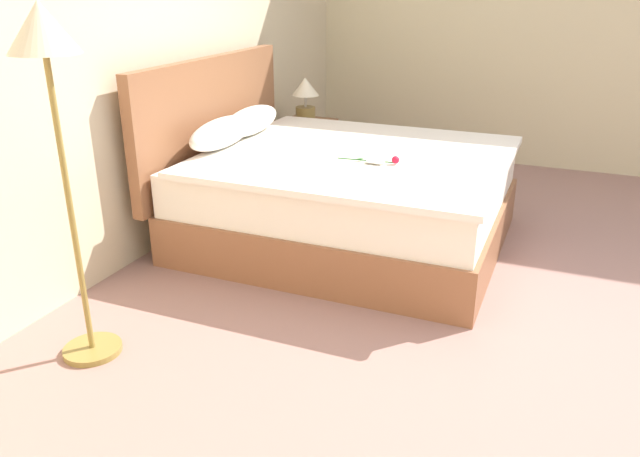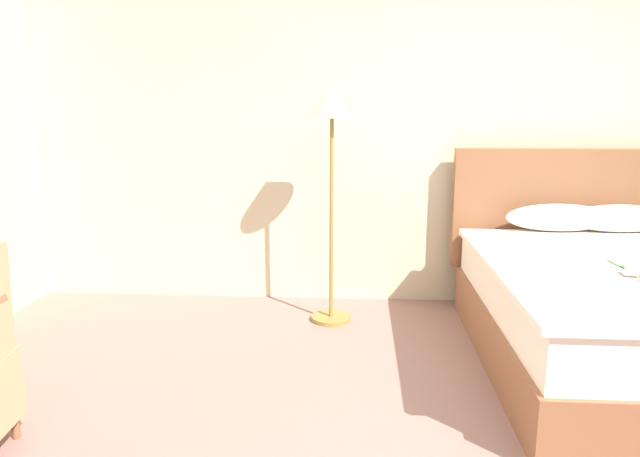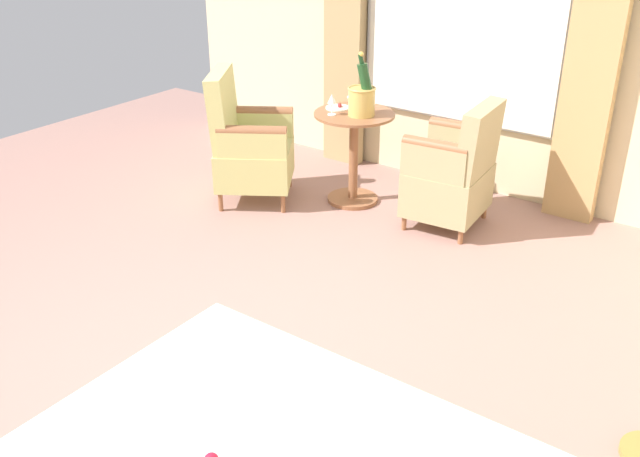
{
  "view_description": "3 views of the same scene",
  "coord_description": "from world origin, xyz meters",
  "px_view_note": "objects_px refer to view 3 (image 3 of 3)",
  "views": [
    {
      "loc": [
        -2.93,
        0.12,
        1.71
      ],
      "look_at": [
        -0.8,
        1.0,
        0.78
      ],
      "focal_mm": 35.0,
      "sensor_mm": 36.0,
      "label": 1
    },
    {
      "loc": [
        -0.76,
        -1.7,
        1.48
      ],
      "look_at": [
        -0.94,
        0.97,
        0.92
      ],
      "focal_mm": 32.0,
      "sensor_mm": 36.0,
      "label": 2
    },
    {
      "loc": [
        1.82,
        2.36,
        2.28
      ],
      "look_at": [
        -0.59,
        0.62,
        0.82
      ],
      "focal_mm": 40.0,
      "sensor_mm": 36.0,
      "label": 3
    }
  ],
  "objects_px": {
    "wine_glass_near_edge": "(332,100)",
    "snack_plate": "(338,107)",
    "armchair_facing_bed": "(248,145)",
    "armchair_by_window": "(454,173)",
    "side_table_round": "(354,151)",
    "wine_glass_near_bucket": "(352,94)",
    "champagne_bucket": "(362,97)"
  },
  "relations": [
    {
      "from": "snack_plate",
      "to": "armchair_facing_bed",
      "type": "distance_m",
      "value": 0.75
    },
    {
      "from": "side_table_round",
      "to": "armchair_by_window",
      "type": "height_order",
      "value": "armchair_by_window"
    },
    {
      "from": "wine_glass_near_edge",
      "to": "snack_plate",
      "type": "distance_m",
      "value": 0.2
    },
    {
      "from": "wine_glass_near_bucket",
      "to": "armchair_by_window",
      "type": "bearing_deg",
      "value": 85.59
    },
    {
      "from": "wine_glass_near_bucket",
      "to": "armchair_facing_bed",
      "type": "distance_m",
      "value": 0.88
    },
    {
      "from": "wine_glass_near_edge",
      "to": "armchair_facing_bed",
      "type": "relative_size",
      "value": 0.16
    },
    {
      "from": "armchair_by_window",
      "to": "armchair_facing_bed",
      "type": "distance_m",
      "value": 1.58
    },
    {
      "from": "champagne_bucket",
      "to": "wine_glass_near_bucket",
      "type": "bearing_deg",
      "value": -127.36
    },
    {
      "from": "armchair_by_window",
      "to": "armchair_facing_bed",
      "type": "height_order",
      "value": "armchair_facing_bed"
    },
    {
      "from": "champagne_bucket",
      "to": "wine_glass_near_edge",
      "type": "height_order",
      "value": "champagne_bucket"
    },
    {
      "from": "champagne_bucket",
      "to": "armchair_by_window",
      "type": "xyz_separation_m",
      "value": [
        -0.07,
        0.74,
        -0.44
      ]
    },
    {
      "from": "champagne_bucket",
      "to": "wine_glass_near_edge",
      "type": "relative_size",
      "value": 2.96
    },
    {
      "from": "wine_glass_near_bucket",
      "to": "armchair_facing_bed",
      "type": "height_order",
      "value": "armchair_facing_bed"
    },
    {
      "from": "snack_plate",
      "to": "armchair_facing_bed",
      "type": "height_order",
      "value": "armchair_facing_bed"
    },
    {
      "from": "wine_glass_near_bucket",
      "to": "wine_glass_near_edge",
      "type": "relative_size",
      "value": 0.87
    },
    {
      "from": "side_table_round",
      "to": "armchair_facing_bed",
      "type": "bearing_deg",
      "value": -57.82
    },
    {
      "from": "wine_glass_near_edge",
      "to": "armchair_by_window",
      "type": "relative_size",
      "value": 0.17
    },
    {
      "from": "champagne_bucket",
      "to": "armchair_by_window",
      "type": "bearing_deg",
      "value": 95.46
    },
    {
      "from": "champagne_bucket",
      "to": "snack_plate",
      "type": "height_order",
      "value": "champagne_bucket"
    },
    {
      "from": "armchair_facing_bed",
      "to": "armchair_by_window",
      "type": "bearing_deg",
      "value": 107.86
    },
    {
      "from": "wine_glass_near_bucket",
      "to": "snack_plate",
      "type": "bearing_deg",
      "value": -28.05
    },
    {
      "from": "wine_glass_near_bucket",
      "to": "snack_plate",
      "type": "distance_m",
      "value": 0.15
    },
    {
      "from": "wine_glass_near_bucket",
      "to": "snack_plate",
      "type": "xyz_separation_m",
      "value": [
        0.1,
        -0.05,
        -0.09
      ]
    },
    {
      "from": "snack_plate",
      "to": "side_table_round",
      "type": "bearing_deg",
      "value": 82.87
    },
    {
      "from": "side_table_round",
      "to": "armchair_by_window",
      "type": "relative_size",
      "value": 0.77
    },
    {
      "from": "wine_glass_near_edge",
      "to": "armchair_facing_bed",
      "type": "bearing_deg",
      "value": -63.17
    },
    {
      "from": "wine_glass_near_bucket",
      "to": "snack_plate",
      "type": "relative_size",
      "value": 0.74
    },
    {
      "from": "champagne_bucket",
      "to": "armchair_facing_bed",
      "type": "relative_size",
      "value": 0.46
    },
    {
      "from": "champagne_bucket",
      "to": "armchair_by_window",
      "type": "distance_m",
      "value": 0.87
    },
    {
      "from": "side_table_round",
      "to": "wine_glass_near_edge",
      "type": "relative_size",
      "value": 4.53
    },
    {
      "from": "champagne_bucket",
      "to": "wine_glass_near_edge",
      "type": "bearing_deg",
      "value": -56.79
    },
    {
      "from": "wine_glass_near_bucket",
      "to": "armchair_facing_bed",
      "type": "relative_size",
      "value": 0.13
    }
  ]
}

